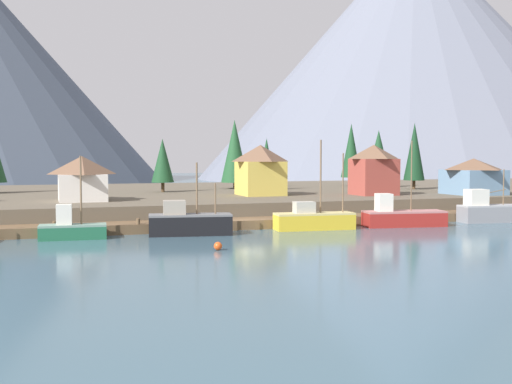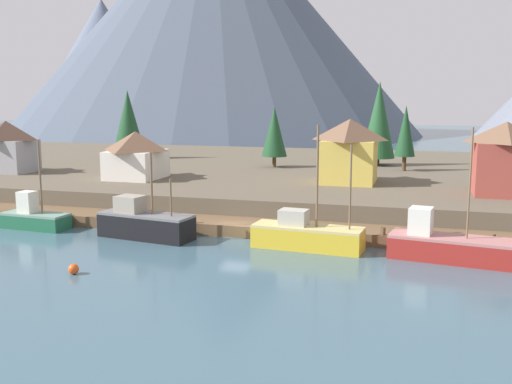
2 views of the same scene
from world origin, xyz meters
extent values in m
cube|color=#3D5B6B|center=(0.00, 20.00, -0.50)|extent=(400.00, 400.00, 1.00)
cube|color=brown|center=(0.00, 2.00, 0.50)|extent=(80.00, 4.00, 1.00)
cylinder|color=brown|center=(-20.00, 0.20, 0.80)|extent=(0.36, 0.36, 1.60)
cylinder|color=brown|center=(-12.00, 0.20, 0.80)|extent=(0.36, 0.36, 1.60)
cylinder|color=brown|center=(-4.00, 0.20, 0.80)|extent=(0.36, 0.36, 1.60)
cylinder|color=brown|center=(4.00, 0.20, 0.80)|extent=(0.36, 0.36, 1.60)
cylinder|color=brown|center=(12.00, 0.20, 0.80)|extent=(0.36, 0.36, 1.60)
cylinder|color=brown|center=(20.00, 0.20, 0.80)|extent=(0.36, 0.36, 1.60)
cylinder|color=brown|center=(28.00, 0.20, 0.80)|extent=(0.36, 0.36, 1.60)
cube|color=brown|center=(0.00, 32.00, 1.25)|extent=(400.00, 56.00, 2.50)
cone|color=slate|center=(104.51, 131.08, 43.75)|extent=(154.06, 154.06, 87.51)
cube|color=#1E5B3D|center=(-18.37, -1.48, 0.60)|extent=(6.31, 2.73, 1.21)
cube|color=gray|center=(-18.37, -1.48, 1.31)|extent=(6.31, 2.73, 0.20)
cube|color=silver|center=(-19.14, -1.42, 2.36)|extent=(1.50, 1.43, 1.91)
cylinder|color=brown|center=(-17.59, -1.54, 4.64)|extent=(0.17, 0.17, 6.47)
cube|color=black|center=(-7.18, -2.09, 0.95)|extent=(8.46, 3.88, 1.89)
cube|color=slate|center=(-7.18, -2.09, 1.99)|extent=(8.46, 3.88, 0.20)
cube|color=gray|center=(-8.72, -1.84, 2.78)|extent=(2.44, 2.13, 1.37)
cylinder|color=brown|center=(-6.52, -2.19, 4.65)|extent=(0.19, 0.19, 5.12)
cylinder|color=brown|center=(-4.70, -2.49, 3.62)|extent=(0.16, 0.16, 3.05)
cube|color=gold|center=(6.41, -1.79, 0.80)|extent=(8.72, 3.31, 1.59)
cube|color=tan|center=(6.41, -1.79, 1.69)|extent=(8.72, 3.31, 0.20)
cube|color=#B2AD9E|center=(5.27, -1.69, 2.40)|extent=(2.26, 1.75, 1.21)
cylinder|color=brown|center=(7.11, -1.85, 5.68)|extent=(0.18, 0.18, 7.78)
cylinder|color=brown|center=(9.64, -2.08, 4.98)|extent=(0.15, 0.15, 6.37)
cube|color=maroon|center=(17.17, -2.28, 0.77)|extent=(9.40, 4.24, 1.54)
cube|color=#AD6C6A|center=(17.17, -2.28, 1.64)|extent=(9.40, 4.24, 0.20)
cube|color=silver|center=(14.77, -1.90, 2.72)|extent=(1.82, 1.92, 1.95)
cylinder|color=brown|center=(17.95, -2.40, 5.66)|extent=(0.13, 0.13, 7.83)
cube|color=gray|center=(29.55, -1.76, 0.92)|extent=(8.23, 3.26, 1.85)
cube|color=#9F9FA2|center=(29.55, -1.76, 1.95)|extent=(8.23, 3.26, 0.20)
cube|color=silver|center=(27.38, -1.55, 3.00)|extent=(2.49, 2.03, 1.90)
cylinder|color=brown|center=(31.00, -1.90, 4.17)|extent=(0.13, 0.13, 4.24)
cylinder|color=brown|center=(29.70, -1.77, 3.61)|extent=(3.22, 0.40, 0.62)
cube|color=#9E4238|center=(22.08, 13.29, 4.98)|extent=(5.32, 5.02, 4.96)
pyramid|color=brown|center=(22.08, 13.29, 8.44)|extent=(5.58, 5.28, 1.94)
cube|color=#6689A8|center=(35.82, 9.80, 4.22)|extent=(6.59, 6.96, 3.44)
pyramid|color=brown|center=(35.82, 9.80, 6.73)|extent=(6.92, 7.31, 1.58)
cube|color=gold|center=(7.10, 17.72, 4.80)|extent=(5.56, 6.12, 4.60)
pyramid|color=brown|center=(7.10, 17.72, 8.24)|extent=(5.84, 6.42, 2.27)
cube|color=silver|center=(-16.58, 14.47, 4.09)|extent=(5.45, 6.38, 3.19)
pyramid|color=brown|center=(-16.58, 14.47, 6.77)|extent=(5.72, 6.70, 2.16)
cylinder|color=#4C3823|center=(35.67, 24.26, 3.23)|extent=(0.50, 0.50, 1.45)
cone|color=#14381E|center=(35.67, 24.26, 8.58)|extent=(3.37, 3.37, 9.25)
cylinder|color=#4C3823|center=(-4.20, 29.47, 3.22)|extent=(0.50, 0.50, 1.45)
cone|color=#194223|center=(-4.20, 29.47, 7.20)|extent=(3.35, 3.35, 6.50)
cylinder|color=#4C3823|center=(8.80, 35.48, 3.01)|extent=(0.50, 0.50, 1.03)
cone|color=#1E4C28|center=(8.80, 35.48, 8.67)|extent=(4.51, 4.51, 10.28)
cylinder|color=#4C3823|center=(12.49, 30.23, 3.42)|extent=(0.50, 0.50, 1.83)
cone|color=#194223|center=(12.49, 30.23, 7.50)|extent=(2.54, 2.54, 6.34)
cylinder|color=#4C3823|center=(31.63, 38.33, 3.25)|extent=(0.50, 0.50, 1.51)
cone|color=#194223|center=(31.63, 38.33, 8.87)|extent=(3.64, 3.64, 9.72)
cylinder|color=#4C3823|center=(32.96, 30.90, 3.47)|extent=(0.50, 0.50, 1.94)
cone|color=#194223|center=(32.96, 30.90, 8.35)|extent=(3.88, 3.88, 7.83)
sphere|color=#E04C19|center=(-7.22, -12.63, 0.35)|extent=(0.70, 0.70, 0.70)
camera|label=1|loc=(-20.75, -62.24, 7.84)|focal=43.53mm
camera|label=2|loc=(14.71, -45.18, 11.53)|focal=40.98mm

